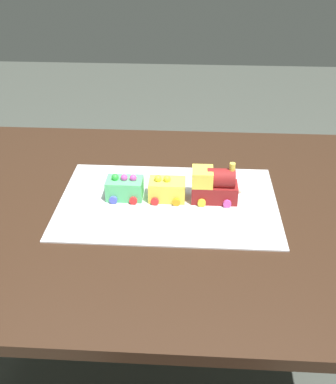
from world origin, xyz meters
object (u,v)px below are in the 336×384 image
(cake_car_caboose_lemon, at_px, (167,189))
(cake_locomotive, at_px, (214,185))
(cake_car_hopper_mint_green, at_px, (125,188))
(dining_table, at_px, (156,235))

(cake_car_caboose_lemon, bearing_deg, cake_locomotive, 180.00)
(cake_car_hopper_mint_green, bearing_deg, cake_locomotive, 180.00)
(cake_car_caboose_lemon, distance_m, cake_car_hopper_mint_green, 0.12)
(cake_car_caboose_lemon, bearing_deg, cake_car_hopper_mint_green, -0.00)
(cake_locomotive, distance_m, cake_car_hopper_mint_green, 0.25)
(cake_locomotive, distance_m, cake_car_caboose_lemon, 0.13)
(dining_table, relative_size, cake_car_caboose_lemon, 14.00)
(dining_table, height_order, cake_car_hopper_mint_green, cake_car_hopper_mint_green)
(cake_locomotive, relative_size, cake_car_hopper_mint_green, 1.40)
(dining_table, height_order, cake_locomotive, cake_locomotive)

